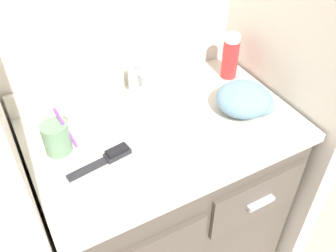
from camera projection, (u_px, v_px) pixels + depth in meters
wall_right at (298, 3)px, 1.15m from camera, size 0.08×0.63×2.20m
vanity at (165, 201)px, 1.43m from camera, size 0.84×0.56×0.80m
backsplash at (128, 73)px, 1.32m from camera, size 0.84×0.02×0.08m
sink_faucet at (139, 85)px, 1.26m from camera, size 0.09×0.09×0.14m
toothbrush_cup at (57, 137)px, 1.06m from camera, size 0.10×0.08×0.17m
soap_dispenser at (135, 80)px, 1.27m from camera, size 0.06×0.06×0.13m
shaving_cream_can at (230, 56)px, 1.33m from camera, size 0.06×0.06×0.17m
hairbrush at (108, 158)px, 1.06m from camera, size 0.20×0.05×0.03m
hand_towel at (247, 99)px, 1.21m from camera, size 0.19×0.17×0.09m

